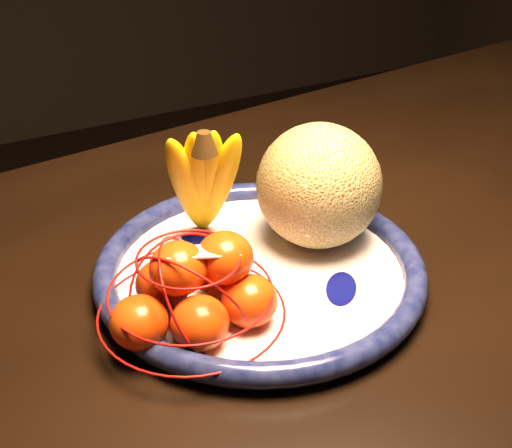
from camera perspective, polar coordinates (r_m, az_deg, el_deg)
name	(u,v)px	position (r m, az deg, el deg)	size (l,w,h in m)	color
dining_table	(415,283)	(0.97, 12.61, -4.59)	(1.63, 1.10, 0.76)	black
fruit_bowl	(260,270)	(0.80, 0.32, -3.69)	(0.37, 0.37, 0.03)	white
cantaloupe	(319,186)	(0.82, 5.05, 3.07)	(0.15, 0.15, 0.15)	olive
banana_bunch	(203,178)	(0.81, -4.27, 3.72)	(0.11, 0.11, 0.17)	#E4B610
mandarin_bag	(196,291)	(0.71, -4.84, -5.39)	(0.24, 0.24, 0.12)	#FF4E14
price_tag	(202,252)	(0.69, -4.33, -2.21)	(0.07, 0.03, 0.00)	white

